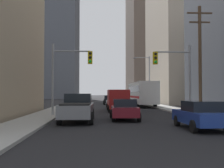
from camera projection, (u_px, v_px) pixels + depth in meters
name	position (u px, v px, depth m)	size (l,w,h in m)	color
sidewalk_left	(75.00, 102.00, 52.36)	(2.65, 160.00, 0.15)	#9E9E99
sidewalk_right	(140.00, 102.00, 53.08)	(2.65, 160.00, 0.15)	#9E9E99
city_bus	(142.00, 93.00, 38.23)	(2.67, 11.50, 3.40)	silver
pickup_truck_grey	(78.00, 108.00, 18.25)	(2.20, 5.44, 1.90)	slate
cargo_van_red	(118.00, 99.00, 28.30)	(2.16, 5.22, 2.26)	maroon
sedan_blue	(200.00, 115.00, 14.44)	(1.95, 4.25, 1.52)	navy
sedan_maroon	(124.00, 109.00, 19.34)	(1.95, 4.26, 1.52)	maroon
sedan_silver	(114.00, 102.00, 33.94)	(1.95, 4.24, 1.52)	#B7BABF
sedan_black	(109.00, 100.00, 43.97)	(1.95, 4.25, 1.52)	black
traffic_signal_near_left	(70.00, 68.00, 22.17)	(3.33, 0.44, 6.00)	gray
traffic_signal_near_right	(174.00, 68.00, 22.66)	(3.24, 0.44, 6.00)	gray
utility_pole_right	(200.00, 57.00, 23.08)	(2.20, 0.28, 9.44)	brown
street_lamp_right	(147.00, 75.00, 40.75)	(2.61, 0.32, 7.50)	gray
building_right_mid_block	(203.00, 7.00, 50.11)	(18.31, 18.89, 35.87)	#B7A893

